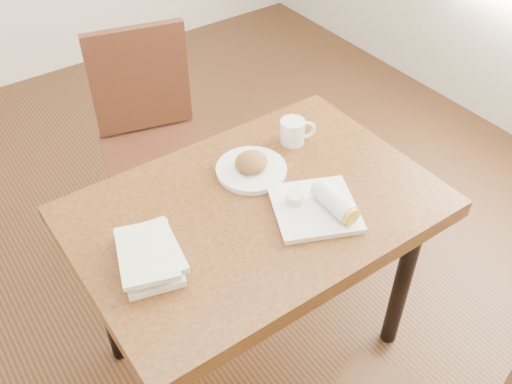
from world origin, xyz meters
TOP-DOWN VIEW (x-y plane):
  - ground at (0.00, 0.00)m, footprint 4.00×5.00m
  - table at (0.00, 0.00)m, footprint 1.09×0.74m
  - chair_far at (0.03, 0.79)m, footprint 0.51×0.51m
  - plate_scone at (0.07, 0.13)m, footprint 0.23×0.23m
  - coffee_mug at (0.29, 0.19)m, footprint 0.12×0.08m
  - plate_burrito at (0.14, -0.14)m, footprint 0.32×0.32m
  - book_stack at (-0.37, -0.03)m, footprint 0.21×0.26m

SIDE VIEW (x-z plane):
  - ground at x=0.00m, z-range -0.01..0.00m
  - chair_far at x=0.03m, z-range 0.07..1.03m
  - table at x=0.00m, z-range 0.28..1.03m
  - plate_scone at x=0.07m, z-range 0.74..0.81m
  - plate_burrito at x=0.14m, z-range 0.73..0.82m
  - book_stack at x=-0.37m, z-range 0.75..0.81m
  - coffee_mug at x=0.29m, z-range 0.75..0.84m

